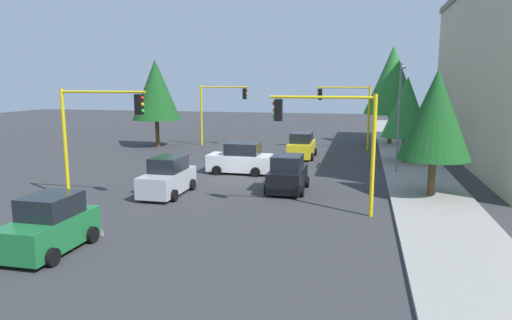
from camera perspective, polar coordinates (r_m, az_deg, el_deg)
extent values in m
plane|color=#353538|center=(27.53, -1.91, -2.48)|extent=(120.00, 120.00, 0.00)
cube|color=gray|center=(31.70, 19.24, -1.26)|extent=(80.00, 4.00, 0.15)
cube|color=silver|center=(17.92, -22.08, -9.94)|extent=(2.20, 0.36, 0.01)
cone|color=silver|center=(18.93, -19.81, -8.75)|extent=(0.01, 1.10, 1.10)
cylinder|color=yellow|center=(24.88, -22.67, 1.87)|extent=(0.18, 0.18, 5.49)
cylinder|color=yellow|center=(23.45, -18.58, 8.05)|extent=(0.12, 4.50, 0.12)
cube|color=black|center=(22.53, -14.37, 6.72)|extent=(0.36, 0.32, 0.96)
sphere|color=red|center=(22.44, -13.99, 7.49)|extent=(0.18, 0.18, 0.18)
sphere|color=yellow|center=(22.45, -13.96, 6.73)|extent=(0.18, 0.18, 0.18)
sphere|color=green|center=(22.47, -13.93, 5.97)|extent=(0.18, 0.18, 0.18)
cylinder|color=yellow|center=(42.64, -6.82, 5.52)|extent=(0.18, 0.18, 5.49)
cylinder|color=yellow|center=(41.82, -3.96, 9.05)|extent=(0.12, 4.50, 0.12)
cube|color=black|center=(41.32, -1.42, 8.25)|extent=(0.36, 0.32, 0.96)
sphere|color=red|center=(41.26, -1.17, 8.67)|extent=(0.18, 0.18, 0.18)
sphere|color=yellow|center=(41.27, -1.17, 8.25)|extent=(0.18, 0.18, 0.18)
sphere|color=green|center=(41.28, -1.17, 7.84)|extent=(0.18, 0.18, 0.18)
cylinder|color=yellow|center=(40.10, 13.86, 5.04)|extent=(0.18, 0.18, 5.48)
cylinder|color=yellow|center=(40.02, 10.75, 8.85)|extent=(0.12, 4.50, 0.12)
cube|color=black|center=(40.16, 8.00, 8.10)|extent=(0.36, 0.32, 0.96)
sphere|color=red|center=(40.17, 7.75, 8.54)|extent=(0.18, 0.18, 0.18)
sphere|color=yellow|center=(40.18, 7.74, 8.11)|extent=(0.18, 0.18, 0.18)
sphere|color=green|center=(40.19, 7.73, 7.68)|extent=(0.18, 0.18, 0.18)
cylinder|color=yellow|center=(20.24, 14.37, 0.43)|extent=(0.18, 0.18, 5.31)
cylinder|color=yellow|center=(20.07, 8.18, 7.75)|extent=(0.12, 4.50, 0.12)
cube|color=black|center=(20.35, 2.80, 6.23)|extent=(0.36, 0.32, 0.96)
sphere|color=red|center=(20.37, 2.31, 7.08)|extent=(0.18, 0.18, 0.18)
sphere|color=yellow|center=(20.38, 2.30, 6.24)|extent=(0.18, 0.18, 0.18)
sphere|color=green|center=(20.40, 2.30, 5.40)|extent=(0.18, 0.18, 0.18)
cylinder|color=slate|center=(30.15, 17.33, 4.88)|extent=(0.14, 0.14, 7.00)
cylinder|color=slate|center=(29.18, 17.79, 11.20)|extent=(1.80, 0.10, 0.10)
ellipsoid|color=silver|center=(28.28, 17.92, 10.95)|extent=(0.56, 0.28, 0.20)
cylinder|color=brown|center=(44.26, 16.34, 3.79)|extent=(0.36, 0.36, 3.09)
cone|color=#28752D|center=(44.05, 16.62, 9.53)|extent=(4.94, 4.94, 6.17)
cylinder|color=brown|center=(34.44, 17.99, 1.31)|extent=(0.36, 0.36, 2.13)
cone|color=#28752D|center=(34.16, 18.26, 6.27)|extent=(3.40, 3.40, 4.25)
cylinder|color=brown|center=(42.27, -12.18, 3.41)|extent=(0.36, 0.36, 2.66)
cone|color=#19511E|center=(42.04, -12.37, 8.54)|extent=(4.25, 4.25, 5.32)
cylinder|color=brown|center=(24.69, 21.02, -1.93)|extent=(0.36, 0.36, 2.21)
cone|color=#19511E|center=(24.29, 21.47, 5.30)|extent=(3.54, 3.54, 4.43)
cube|color=white|center=(29.44, -2.03, -0.31)|extent=(1.80, 4.04, 1.05)
cube|color=black|center=(29.25, -1.66, 1.42)|extent=(1.58, 2.10, 0.76)
cylinder|color=black|center=(28.97, -4.91, -1.29)|extent=(0.20, 0.60, 0.60)
cylinder|color=black|center=(30.76, -3.81, -0.63)|extent=(0.20, 0.60, 0.60)
cylinder|color=black|center=(28.30, -0.08, -1.52)|extent=(0.20, 0.60, 0.60)
cylinder|color=black|center=(30.14, 0.75, -0.83)|extent=(0.20, 0.60, 0.60)
cube|color=black|center=(24.68, 3.97, -2.29)|extent=(3.64, 1.72, 1.05)
cube|color=black|center=(24.33, 3.93, -0.29)|extent=(1.89, 1.51, 0.76)
cylinder|color=black|center=(26.00, 2.36, -2.54)|extent=(0.60, 0.20, 0.60)
cylinder|color=black|center=(25.73, 6.38, -2.72)|extent=(0.60, 0.20, 0.60)
cylinder|color=black|center=(23.85, 1.34, -3.66)|extent=(0.60, 0.20, 0.60)
cylinder|color=black|center=(23.55, 5.73, -3.88)|extent=(0.60, 0.20, 0.60)
cube|color=#1E7238|center=(17.51, -24.34, -8.20)|extent=(3.60, 1.73, 1.05)
cube|color=black|center=(17.40, -24.19, -5.19)|extent=(1.87, 1.53, 0.76)
cylinder|color=black|center=(16.25, -24.01, -10.99)|extent=(0.60, 0.20, 0.60)
cylinder|color=black|center=(17.40, -28.97, -10.02)|extent=(0.60, 0.20, 0.60)
cylinder|color=black|center=(17.97, -19.70, -8.75)|extent=(0.60, 0.20, 0.60)
cylinder|color=black|center=(19.01, -24.45, -8.05)|extent=(0.60, 0.20, 0.60)
cube|color=yellow|center=(35.59, 5.70, 1.39)|extent=(4.06, 1.76, 1.05)
cube|color=black|center=(35.27, 5.68, 2.80)|extent=(2.11, 1.55, 0.76)
cylinder|color=black|center=(37.01, 4.50, 1.12)|extent=(0.60, 0.20, 0.60)
cylinder|color=black|center=(36.78, 7.40, 1.01)|extent=(0.60, 0.20, 0.60)
cylinder|color=black|center=(34.55, 3.87, 0.51)|extent=(0.60, 0.20, 0.60)
cylinder|color=black|center=(34.31, 6.97, 0.39)|extent=(0.60, 0.20, 0.60)
cube|color=#B2B5BA|center=(24.26, -10.97, -2.66)|extent=(4.02, 1.67, 1.05)
cube|color=black|center=(24.27, -10.84, -0.47)|extent=(2.09, 1.47, 0.76)
cylinder|color=black|center=(22.89, -10.15, -4.38)|extent=(0.60, 0.20, 0.60)
cylinder|color=black|center=(23.64, -14.16, -4.08)|extent=(0.60, 0.20, 0.60)
cylinder|color=black|center=(25.13, -7.91, -3.06)|extent=(0.60, 0.20, 0.60)
cylinder|color=black|center=(25.82, -11.64, -2.82)|extent=(0.60, 0.20, 0.60)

